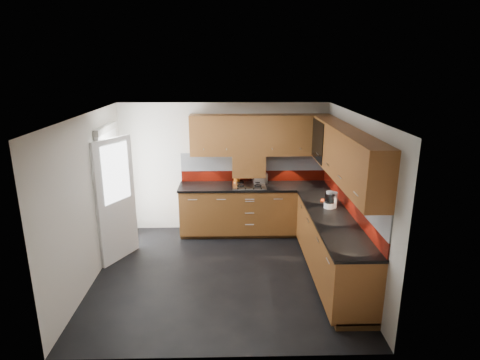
{
  "coord_description": "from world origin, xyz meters",
  "views": [
    {
      "loc": [
        0.12,
        -5.44,
        3.08
      ],
      "look_at": [
        0.27,
        0.65,
        1.29
      ],
      "focal_mm": 30.0,
      "sensor_mm": 36.0,
      "label": 1
    }
  ],
  "objects_px": {
    "utensil_pot": "(237,178)",
    "food_processor": "(329,200)",
    "gas_hob": "(249,185)",
    "toaster": "(260,178)"
  },
  "relations": [
    {
      "from": "food_processor",
      "to": "utensil_pot",
      "type": "bearing_deg",
      "value": 135.38
    },
    {
      "from": "utensil_pot",
      "to": "gas_hob",
      "type": "bearing_deg",
      "value": -42.33
    },
    {
      "from": "utensil_pot",
      "to": "toaster",
      "type": "xyz_separation_m",
      "value": [
        0.42,
        -0.02,
        -0.0
      ]
    },
    {
      "from": "gas_hob",
      "to": "toaster",
      "type": "distance_m",
      "value": 0.28
    },
    {
      "from": "toaster",
      "to": "gas_hob",
      "type": "bearing_deg",
      "value": -139.13
    },
    {
      "from": "gas_hob",
      "to": "toaster",
      "type": "bearing_deg",
      "value": 40.87
    },
    {
      "from": "utensil_pot",
      "to": "food_processor",
      "type": "xyz_separation_m",
      "value": [
        1.39,
        -1.37,
        0.03
      ]
    },
    {
      "from": "gas_hob",
      "to": "utensil_pot",
      "type": "height_order",
      "value": "utensil_pot"
    },
    {
      "from": "utensil_pot",
      "to": "food_processor",
      "type": "relative_size",
      "value": 1.6
    },
    {
      "from": "gas_hob",
      "to": "utensil_pot",
      "type": "bearing_deg",
      "value": 137.67
    }
  ]
}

